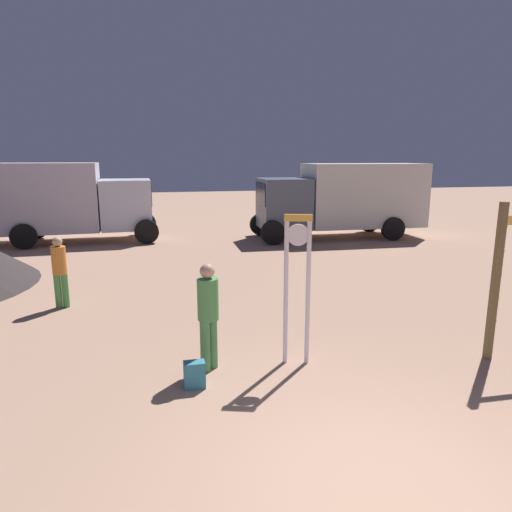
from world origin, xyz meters
The scene contains 7 objects.
ground_plane centered at (0.00, 0.00, 0.00)m, with size 80.00×80.00×0.00m, color tan.
standing_clock centered at (0.09, 2.94, 1.39)m, with size 0.42×0.20×2.35m.
person_near_clock centered at (-1.27, 3.02, 0.93)m, with size 0.32×0.32×1.66m.
backpack centered at (-1.55, 2.50, 0.19)m, with size 0.30×0.22×0.39m.
person_distant centered at (-3.96, 6.69, 0.86)m, with size 0.30×0.30×1.55m.
box_truck_near centered at (5.63, 13.60, 1.60)m, with size 6.85×2.57×2.93m.
box_truck_far centered at (-5.13, 14.97, 1.60)m, with size 6.25×2.52×2.98m.
Camera 1 is at (-2.07, -3.47, 3.18)m, focal length 32.13 mm.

